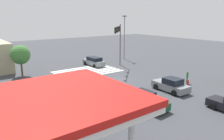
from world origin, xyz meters
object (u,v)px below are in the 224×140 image
object	(u,v)px
car_0	(171,85)
car_2	(86,78)
pedestrian	(187,77)
tree_corner_b	(20,55)
car_4	(94,61)
traffic_signal_mast	(119,36)
fire_hydrant	(188,83)
car_5	(145,100)
street_light_pole_a	(124,34)

from	to	relation	value
car_0	car_2	world-z (taller)	car_0
pedestrian	tree_corner_b	bearing A→B (deg)	-1.52
car_4	tree_corner_b	xyz separation A→B (m)	(12.35, -0.38, 2.42)
traffic_signal_mast	tree_corner_b	xyz separation A→B (m)	(14.81, -4.43, -2.25)
car_4	tree_corner_b	world-z (taller)	tree_corner_b
pedestrian	fire_hydrant	xyz separation A→B (m)	(0.95, 0.81, -0.48)
pedestrian	fire_hydrant	world-z (taller)	pedestrian
car_2	tree_corner_b	xyz separation A→B (m)	(5.75, -9.04, 2.42)
car_4	car_2	bearing A→B (deg)	140.24
traffic_signal_mast	car_5	distance (m)	17.65
car_2	pedestrian	world-z (taller)	pedestrian
car_4	street_light_pole_a	bearing A→B (deg)	-81.55
car_0	street_light_pole_a	world-z (taller)	street_light_pole_a
car_5	street_light_pole_a	world-z (taller)	street_light_pole_a
car_4	tree_corner_b	distance (m)	12.59
traffic_signal_mast	car_4	size ratio (longest dim) A/B	1.50
street_light_pole_a	fire_hydrant	distance (m)	20.30
tree_corner_b	pedestrian	bearing A→B (deg)	134.10
car_2	car_4	xyz separation A→B (m)	(-6.60, -8.66, 0.00)
tree_corner_b	car_5	bearing A→B (deg)	108.36
car_0	fire_hydrant	world-z (taller)	car_0
car_0	street_light_pole_a	size ratio (longest dim) A/B	0.51
car_4	fire_hydrant	xyz separation A→B (m)	(-3.12, 17.38, -0.33)
pedestrian	tree_corner_b	distance (m)	23.71
traffic_signal_mast	car_4	xyz separation A→B (m)	(2.45, -4.05, -4.67)
street_light_pole_a	tree_corner_b	size ratio (longest dim) A/B	1.92
tree_corner_b	fire_hydrant	size ratio (longest dim) A/B	5.33
car_4	fire_hydrant	world-z (taller)	car_4
car_2	car_4	size ratio (longest dim) A/B	0.96
traffic_signal_mast	tree_corner_b	bearing A→B (deg)	-61.65
traffic_signal_mast	car_5	size ratio (longest dim) A/B	1.57
traffic_signal_mast	street_light_pole_a	bearing A→B (deg)	178.55
street_light_pole_a	fire_hydrant	world-z (taller)	street_light_pole_a
pedestrian	car_5	bearing A→B (deg)	56.95
car_0	car_2	xyz separation A→B (m)	(6.47, -8.62, 0.01)
traffic_signal_mast	street_light_pole_a	xyz separation A→B (m)	(-5.97, -5.67, -0.20)
car_2	tree_corner_b	world-z (taller)	tree_corner_b
traffic_signal_mast	pedestrian	xyz separation A→B (m)	(-1.62, 12.52, -4.51)
traffic_signal_mast	fire_hydrant	distance (m)	14.25
traffic_signal_mast	car_5	world-z (taller)	traffic_signal_mast
traffic_signal_mast	pedestrian	bearing A→B (deg)	52.36
tree_corner_b	fire_hydrant	world-z (taller)	tree_corner_b
car_5	tree_corner_b	xyz separation A→B (m)	(6.37, -19.19, 2.47)
car_2	fire_hydrant	distance (m)	13.06
car_5	tree_corner_b	world-z (taller)	tree_corner_b
car_0	car_4	bearing A→B (deg)	1.49
car_0	pedestrian	size ratio (longest dim) A/B	2.76
tree_corner_b	fire_hydrant	bearing A→B (deg)	131.07
car_5	pedestrian	xyz separation A→B (m)	(-10.05, -2.24, 0.21)
car_2	car_5	bearing A→B (deg)	7.87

